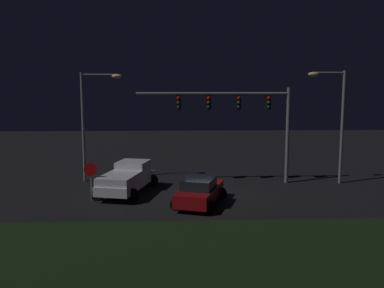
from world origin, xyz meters
name	(u,v)px	position (x,y,z in m)	size (l,w,h in m)	color
ground_plane	(206,193)	(0.00, 0.00, 0.00)	(80.00, 80.00, 0.00)	black
grass_median	(223,251)	(0.00, -9.12, 0.05)	(24.31, 7.24, 0.10)	black
pickup_truck	(128,177)	(-4.82, 0.44, 1.00)	(3.71, 5.72, 1.80)	silver
car_sedan	(200,191)	(-0.52, -2.40, 0.74)	(3.31, 4.74, 1.51)	maroon
traffic_signal_gantry	(239,110)	(2.38, 2.70, 5.03)	(10.32, 0.56, 6.50)	slate
street_lamp_left	(92,113)	(-7.59, 3.72, 4.80)	(2.83, 0.44, 7.51)	slate
street_lamp_right	(335,113)	(8.84, 2.46, 4.83)	(2.55, 0.44, 7.61)	slate
stop_sign	(91,175)	(-6.66, -1.54, 1.56)	(0.76, 0.08, 2.23)	slate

